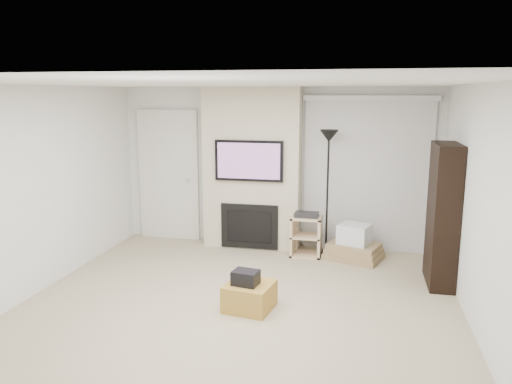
% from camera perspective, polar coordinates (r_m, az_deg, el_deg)
% --- Properties ---
extents(floor, '(5.00, 5.50, 0.00)m').
position_cam_1_polar(floor, '(5.67, -2.63, -13.85)').
color(floor, tan).
rests_on(floor, ground).
extents(ceiling, '(5.00, 5.50, 0.00)m').
position_cam_1_polar(ceiling, '(5.13, -2.89, 12.33)').
color(ceiling, white).
rests_on(ceiling, wall_back).
extents(wall_back, '(5.00, 0.00, 2.50)m').
position_cam_1_polar(wall_back, '(7.91, 2.37, 2.85)').
color(wall_back, white).
rests_on(wall_back, ground).
extents(wall_front, '(5.00, 0.00, 2.50)m').
position_cam_1_polar(wall_front, '(2.82, -17.63, -13.38)').
color(wall_front, white).
rests_on(wall_front, ground).
extents(wall_left, '(0.00, 5.50, 2.50)m').
position_cam_1_polar(wall_left, '(6.37, -25.06, -0.25)').
color(wall_left, white).
rests_on(wall_left, ground).
extents(wall_right, '(0.00, 5.50, 2.50)m').
position_cam_1_polar(wall_right, '(5.22, 24.83, -2.55)').
color(wall_right, white).
rests_on(wall_right, ground).
extents(hvac_vent, '(0.35, 0.18, 0.01)m').
position_cam_1_polar(hvac_vent, '(5.83, 3.08, 12.16)').
color(hvac_vent, silver).
rests_on(hvac_vent, ceiling).
extents(ottoman, '(0.58, 0.58, 0.30)m').
position_cam_1_polar(ottoman, '(5.75, -0.74, -11.80)').
color(ottoman, '#A77C30').
rests_on(ottoman, floor).
extents(black_bag, '(0.31, 0.26, 0.16)m').
position_cam_1_polar(black_bag, '(5.64, -1.19, -9.76)').
color(black_bag, black).
rests_on(black_bag, ottoman).
extents(fireplace_wall, '(1.50, 0.47, 2.50)m').
position_cam_1_polar(fireplace_wall, '(7.77, -0.44, 2.61)').
color(fireplace_wall, beige).
rests_on(fireplace_wall, floor).
extents(entry_door, '(1.02, 0.11, 2.14)m').
position_cam_1_polar(entry_door, '(8.39, -9.89, 1.83)').
color(entry_door, silver).
rests_on(entry_door, floor).
extents(vertical_blinds, '(1.98, 0.10, 2.37)m').
position_cam_1_polar(vertical_blinds, '(7.74, 12.58, 2.58)').
color(vertical_blinds, silver).
rests_on(vertical_blinds, floor).
extents(floor_lamp, '(0.28, 0.28, 1.88)m').
position_cam_1_polar(floor_lamp, '(7.41, 8.27, 3.97)').
color(floor_lamp, black).
rests_on(floor_lamp, floor).
extents(av_stand, '(0.45, 0.38, 0.66)m').
position_cam_1_polar(av_stand, '(7.52, 5.75, -4.69)').
color(av_stand, beige).
rests_on(av_stand, floor).
extents(box_stack, '(0.93, 0.81, 0.52)m').
position_cam_1_polar(box_stack, '(7.51, 11.13, -6.06)').
color(box_stack, '#9E8257').
rests_on(box_stack, floor).
extents(bookshelf, '(0.30, 0.80, 1.80)m').
position_cam_1_polar(bookshelf, '(6.68, 20.56, -2.48)').
color(bookshelf, black).
rests_on(bookshelf, floor).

